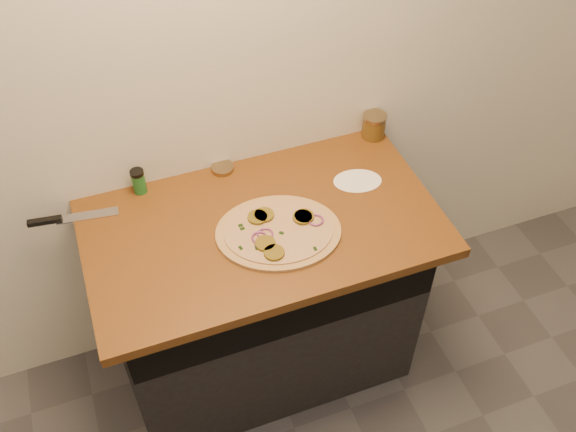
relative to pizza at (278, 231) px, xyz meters
name	(u,v)px	position (x,y,z in m)	size (l,w,h in m)	color
cabinet	(263,298)	(-0.03, 0.10, -0.48)	(1.10, 0.60, 0.86)	black
countertop	(262,226)	(-0.03, 0.07, -0.03)	(1.20, 0.70, 0.04)	brown
pizza	(278,231)	(0.00, 0.00, 0.00)	(0.50, 0.50, 0.03)	tan
chefs_knife	(65,218)	(-0.66, 0.31, 0.00)	(0.30, 0.07, 0.02)	#B7BAC1
mason_jar_lid	(222,168)	(-0.09, 0.37, 0.00)	(0.08, 0.08, 0.02)	#8E7753
salsa_jar	(374,125)	(0.52, 0.36, 0.04)	(0.09, 0.09, 0.10)	maroon
spice_shaker	(139,181)	(-0.39, 0.36, 0.04)	(0.05, 0.05, 0.10)	#206728
flour_spill	(357,181)	(0.35, 0.14, -0.01)	(0.18, 0.18, 0.00)	white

